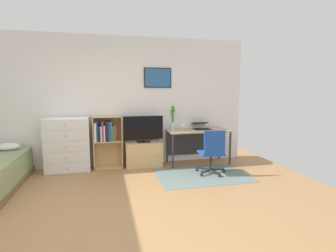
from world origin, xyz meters
TOP-DOWN VIEW (x-y plane):
  - ground_plane at (0.00, 0.00)m, footprint 7.20×7.20m
  - wall_back_with_posters at (0.01, 2.43)m, footprint 6.12×0.09m
  - area_rug at (1.74, 1.29)m, footprint 1.70×1.20m
  - dresser at (-0.74, 2.15)m, footprint 0.84×0.46m
  - bookshelf at (0.00, 2.21)m, footprint 0.58×0.30m
  - tv_stand at (0.76, 2.17)m, footprint 0.76×0.41m
  - television at (0.76, 2.15)m, footprint 0.83×0.16m
  - desk at (1.94, 2.16)m, footprint 1.33×0.58m
  - office_chair at (1.93, 1.28)m, footprint 0.57×0.58m
  - laptop at (2.05, 2.21)m, footprint 0.35×0.38m
  - computer_mouse at (2.29, 2.07)m, footprint 0.06×0.10m
  - bamboo_vase at (1.41, 2.27)m, footprint 0.10×0.11m
  - wine_glass at (1.57, 2.01)m, footprint 0.07×0.07m

SIDE VIEW (x-z plane):
  - ground_plane at x=0.00m, z-range 0.00..0.00m
  - area_rug at x=1.74m, z-range 0.00..0.01m
  - tv_stand at x=0.76m, z-range 0.00..0.51m
  - office_chair at x=1.93m, z-range 0.03..0.89m
  - dresser at x=-0.74m, z-range 0.00..1.07m
  - desk at x=1.94m, z-range 0.23..0.97m
  - bookshelf at x=0.00m, z-range 0.11..1.18m
  - computer_mouse at x=2.29m, z-range 0.74..0.77m
  - television at x=0.76m, z-range 0.51..1.06m
  - laptop at x=2.05m, z-range 0.72..0.88m
  - wine_glass at x=1.57m, z-range 0.78..0.96m
  - bamboo_vase at x=1.41m, z-range 0.74..1.27m
  - wall_back_with_posters at x=0.01m, z-range 0.00..2.70m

